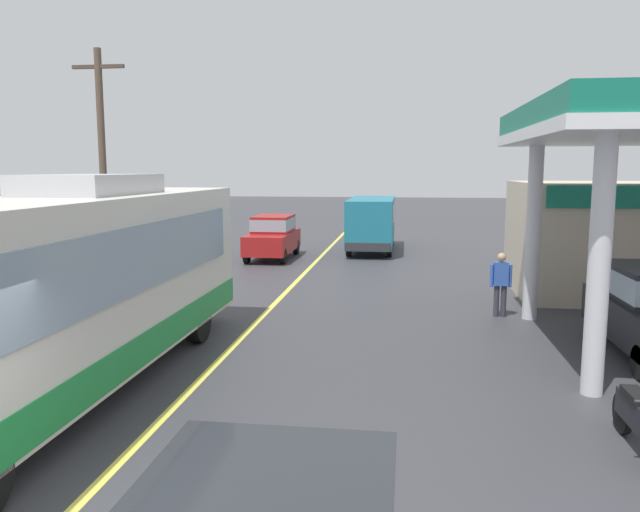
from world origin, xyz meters
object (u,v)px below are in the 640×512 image
(coach_bus_main, at_px, (67,293))
(pedestrian_near_pump, at_px, (501,281))
(car_trailing_behind_bus, at_px, (273,235))
(minibus_opposing_lane, at_px, (372,219))
(motorcycle_parked_forecourt, at_px, (638,419))

(coach_bus_main, relative_size, pedestrian_near_pump, 6.65)
(pedestrian_near_pump, bearing_deg, car_trailing_behind_bus, 129.89)
(minibus_opposing_lane, relative_size, motorcycle_parked_forecourt, 3.41)
(minibus_opposing_lane, height_order, car_trailing_behind_bus, minibus_opposing_lane)
(minibus_opposing_lane, distance_m, car_trailing_behind_bus, 5.08)
(motorcycle_parked_forecourt, distance_m, car_trailing_behind_bus, 19.40)
(car_trailing_behind_bus, bearing_deg, motorcycle_parked_forecourt, -63.22)
(motorcycle_parked_forecourt, relative_size, pedestrian_near_pump, 1.08)
(minibus_opposing_lane, distance_m, motorcycle_parked_forecourt, 20.93)
(pedestrian_near_pump, height_order, car_trailing_behind_bus, car_trailing_behind_bus)
(coach_bus_main, bearing_deg, pedestrian_near_pump, 39.63)
(minibus_opposing_lane, bearing_deg, pedestrian_near_pump, -72.47)
(pedestrian_near_pump, distance_m, car_trailing_behind_bus, 12.54)
(coach_bus_main, xyz_separation_m, minibus_opposing_lane, (4.03, 19.33, -0.25))
(minibus_opposing_lane, distance_m, pedestrian_near_pump, 13.31)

